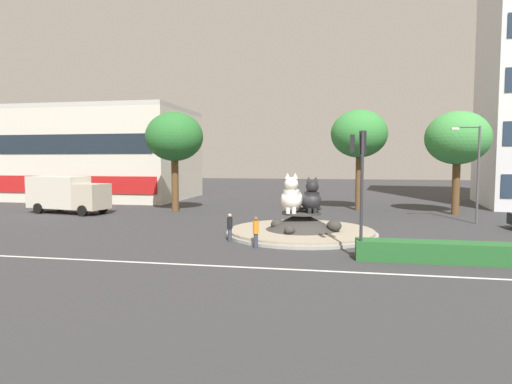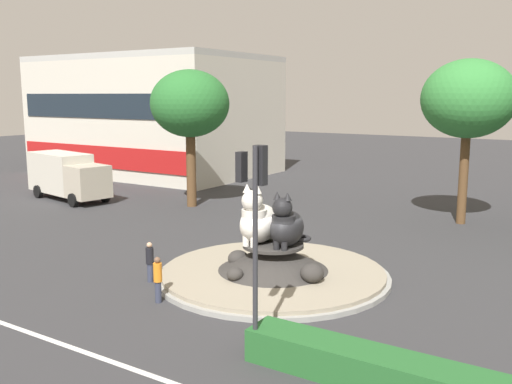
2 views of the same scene
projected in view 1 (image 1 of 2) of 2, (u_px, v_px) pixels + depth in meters
The scene contains 15 objects.
ground_plane at pixel (301, 235), 26.27m from camera, with size 160.00×160.00×0.00m, color #333335.
lane_centreline at pixel (285, 269), 17.91m from camera, with size 112.00×0.20×0.01m, color silver.
roundabout_island at pixel (301, 227), 26.22m from camera, with size 9.22×9.22×1.39m.
cat_statue_white at pixel (292, 198), 26.02m from camera, with size 1.46×2.38×2.42m.
cat_statue_black at pixel (312, 199), 25.95m from camera, with size 1.48×2.32×2.20m.
traffic_light_mast at pixel (360, 167), 19.26m from camera, with size 0.74×0.50×5.88m.
shophouse_block at pixel (104, 154), 51.31m from camera, with size 20.39×13.71×10.60m.
clipped_hedge_strip at pixel (435, 252), 19.22m from camera, with size 6.94×1.20×0.90m, color #235B28.
broadleaf_tree_behind_island at pixel (359, 134), 38.69m from camera, with size 5.06×5.06×9.12m.
second_tree_near_tower at pixel (457, 139), 35.62m from camera, with size 5.22×5.22×8.65m.
third_tree_left at pixel (174, 137), 37.51m from camera, with size 5.02×5.02×8.77m.
streetlight_arm at pixel (475, 167), 30.46m from camera, with size 2.08×0.60×7.00m.
pedestrian_orange_shirt at pixel (256, 231), 22.18m from camera, with size 0.30×0.30×1.64m.
pedestrian_black_shirt at pixel (230, 227), 23.97m from camera, with size 0.30×0.30×1.58m.
delivery_box_truck at pixel (67, 193), 36.86m from camera, with size 7.64×3.73×3.17m.
Camera 1 is at (2.04, -26.08, 4.55)m, focal length 30.02 mm.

